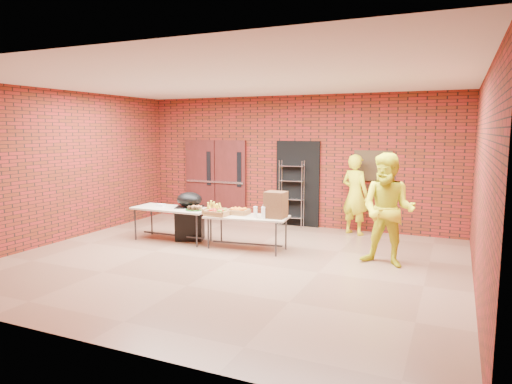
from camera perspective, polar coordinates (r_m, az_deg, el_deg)
room at (r=8.07m, az=-3.32°, el=2.35°), size 8.08×7.08×3.28m
double_doors at (r=12.17m, az=-5.09°, el=1.55°), size 1.78×0.12×2.10m
dark_doorway at (r=11.26m, az=5.24°, el=1.04°), size 1.10×0.06×2.10m
bronze_plaque at (r=10.77m, az=14.37°, el=3.20°), size 0.85×0.04×0.70m
wire_rack at (r=11.20m, az=4.46°, el=-0.20°), size 0.62×0.26×1.63m
table_left at (r=9.92m, az=-10.39°, el=-2.29°), size 1.74×0.75×0.71m
table_right at (r=9.04m, az=-1.14°, el=-3.36°), size 1.71×0.89×0.67m
basket_bananas at (r=9.30m, az=-5.14°, el=-2.37°), size 0.43×0.34×0.14m
basket_oranges at (r=9.21m, az=-2.25°, el=-2.45°), size 0.42×0.33×0.13m
basket_apples at (r=9.09m, az=-4.91°, el=-2.60°), size 0.44×0.34×0.14m
muffin_tray at (r=9.53m, az=-7.69°, el=-2.01°), size 0.37×0.37×0.09m
napkin_box at (r=10.13m, az=-11.80°, el=-1.62°), size 0.16×0.11×0.05m
coffee_dispenser at (r=8.82m, az=2.49°, el=-1.60°), size 0.39×0.35×0.51m
cup_stack_front at (r=8.82m, az=-0.07°, el=-2.54°), size 0.07×0.07×0.22m
cup_stack_mid at (r=8.74m, az=0.91°, el=-2.61°), size 0.08×0.08×0.23m
cup_stack_back at (r=8.93m, az=1.11°, el=-2.35°), size 0.08×0.08×0.24m
covered_grill at (r=9.95m, az=-8.29°, el=-2.98°), size 0.70×0.65×1.04m
volunteer_woman at (r=10.55m, az=12.27°, el=-0.31°), size 0.78×0.66×1.82m
volunteer_man at (r=8.21m, az=16.17°, el=-2.18°), size 1.07×0.90×1.97m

